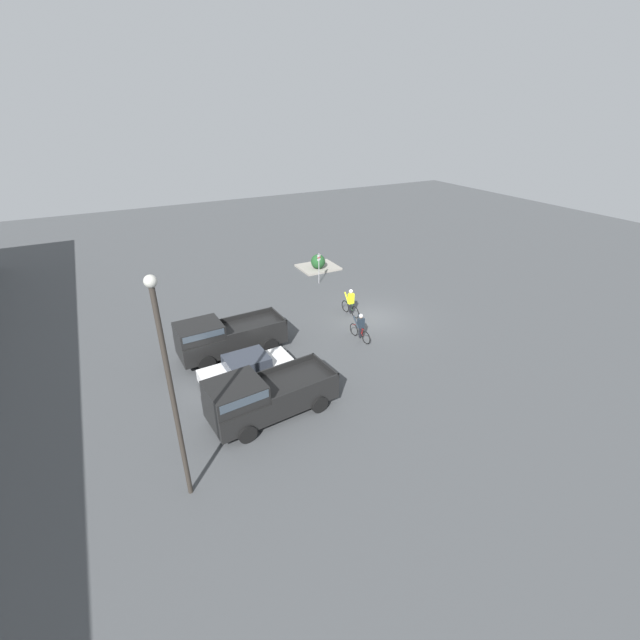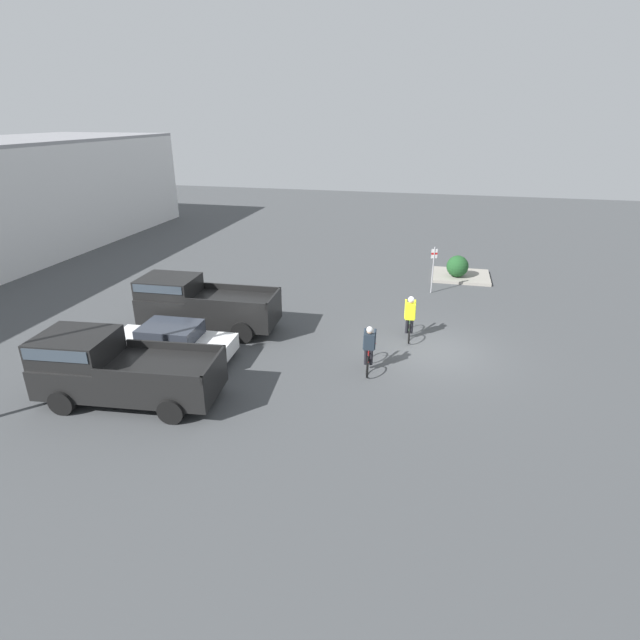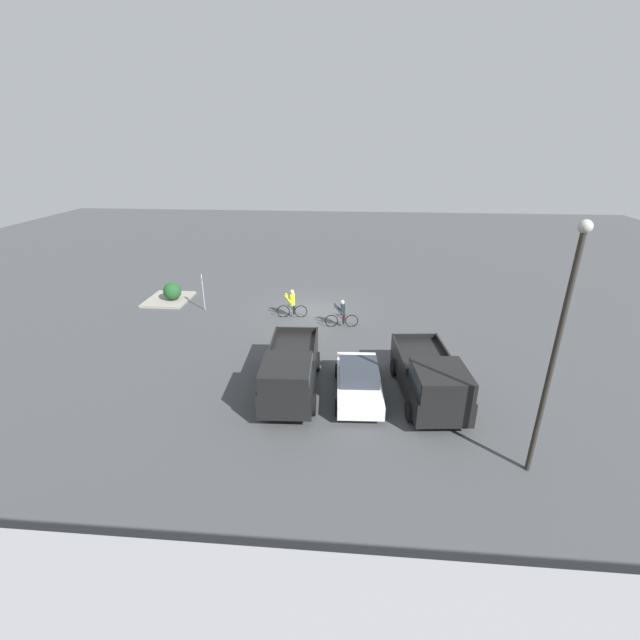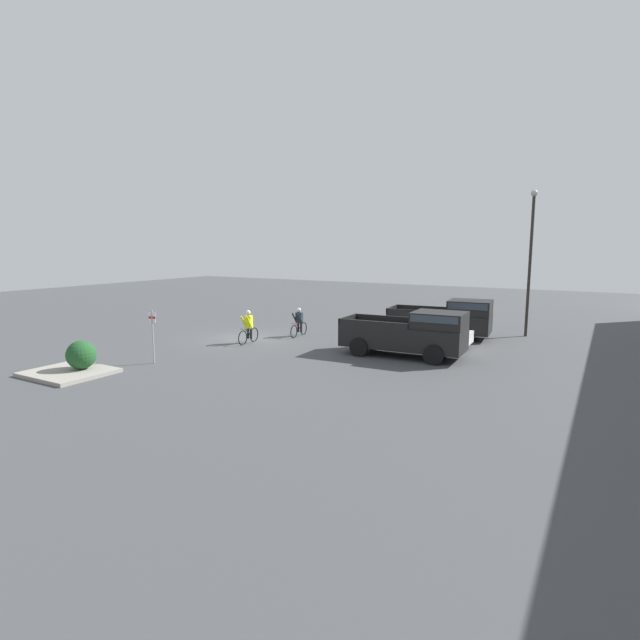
{
  "view_description": "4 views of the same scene",
  "coord_description": "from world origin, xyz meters",
  "views": [
    {
      "loc": [
        -19.59,
        14.04,
        11.92
      ],
      "look_at": [
        -0.86,
        4.18,
        1.2
      ],
      "focal_mm": 24.0,
      "sensor_mm": 36.0,
      "label": 1
    },
    {
      "loc": [
        -17.31,
        0.25,
        8.24
      ],
      "look_at": [
        -0.86,
        4.18,
        1.2
      ],
      "focal_mm": 28.0,
      "sensor_mm": 36.0,
      "label": 2
    },
    {
      "loc": [
        -2.53,
        24.42,
        9.78
      ],
      "look_at": [
        -0.86,
        4.18,
        1.2
      ],
      "focal_mm": 24.0,
      "sensor_mm": 36.0,
      "label": 3
    },
    {
      "loc": [
        21.09,
        16.98,
        5.04
      ],
      "look_at": [
        -0.86,
        4.18,
        1.2
      ],
      "focal_mm": 28.0,
      "sensor_mm": 36.0,
      "label": 4
    }
  ],
  "objects": [
    {
      "name": "fire_lane_sign",
      "position": [
        6.65,
        0.32,
        1.4
      ],
      "size": [
        0.13,
        0.29,
        2.31
      ],
      "color": "#9E9EA3",
      "rests_on": "ground_plane"
    },
    {
      "name": "curb_island",
      "position": [
        9.6,
        -1.14,
        0.07
      ],
      "size": [
        2.65,
        3.04,
        0.15
      ],
      "primitive_type": "cube",
      "color": "gray",
      "rests_on": "ground_plane"
    },
    {
      "name": "sedan_0",
      "position": [
        -2.85,
        9.15,
        0.67
      ],
      "size": [
        2.08,
        4.48,
        1.33
      ],
      "color": "white",
      "rests_on": "ground_plane"
    },
    {
      "name": "cyclist_1",
      "position": [
        -1.93,
        2.2,
        0.78
      ],
      "size": [
        1.88,
        0.49,
        1.62
      ],
      "color": "black",
      "rests_on": "ground_plane"
    },
    {
      "name": "pickup_truck_0",
      "position": [
        -5.7,
        9.43,
        1.09
      ],
      "size": [
        2.7,
        5.61,
        2.11
      ],
      "color": "black",
      "rests_on": "ground_plane"
    },
    {
      "name": "cyclist_0",
      "position": [
        1.05,
        1.02,
        0.85
      ],
      "size": [
        1.81,
        0.48,
        1.74
      ],
      "color": "black",
      "rests_on": "ground_plane"
    },
    {
      "name": "ground_plane",
      "position": [
        0.0,
        0.0,
        0.0
      ],
      "size": [
        80.0,
        80.0,
        0.0
      ],
      "primitive_type": "plane",
      "color": "#424447"
    },
    {
      "name": "shrub",
      "position": [
        9.18,
        -0.92,
        0.72
      ],
      "size": [
        1.14,
        1.14,
        1.14
      ],
      "color": "#1E4C23",
      "rests_on": "curb_island"
    },
    {
      "name": "pickup_truck_1",
      "position": [
        -0.07,
        9.4,
        1.13
      ],
      "size": [
        2.39,
        5.62,
        2.14
      ],
      "color": "black",
      "rests_on": "ground_plane"
    }
  ]
}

